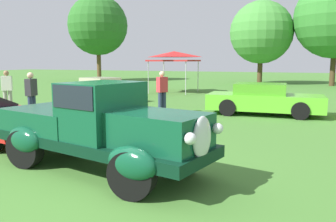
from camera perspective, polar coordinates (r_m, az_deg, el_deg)
ground_plane at (r=6.47m, az=-9.75°, el=-10.57°), size 120.00×120.00×0.00m
feature_pickup_truck at (r=6.59m, az=-11.41°, el=-2.44°), size 4.82×2.53×1.70m
show_car_cream at (r=18.18m, az=-11.05°, el=3.54°), size 4.11×2.63×1.22m
show_car_lime at (r=13.76m, az=15.71°, el=1.87°), size 4.41×1.89×1.22m
spectator_between_cars at (r=13.50m, az=-1.00°, el=3.40°), size 0.40×0.47×1.69m
spectator_by_row at (r=13.03m, az=-21.90°, el=2.62°), size 0.30×0.44×1.69m
spectator_far_side at (r=15.81m, az=-25.32°, el=3.33°), size 0.47×0.42×1.69m
canopy_tent_left_field at (r=22.53m, az=1.01°, el=9.25°), size 2.81×2.81×2.71m
treeline_far_left at (r=37.08m, az=-11.67°, el=13.86°), size 6.14×6.14×8.80m
treeline_mid_left at (r=32.19m, az=15.36°, el=12.57°), size 5.55×5.55×7.38m
treeline_center at (r=31.96m, az=26.36°, el=13.88°), size 6.72×6.72×8.98m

